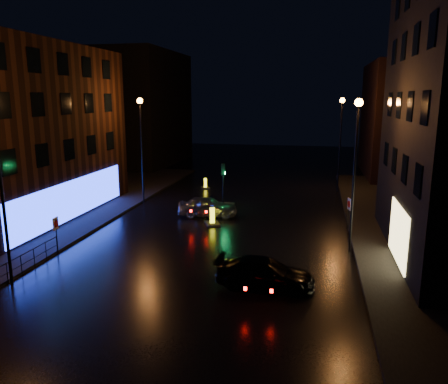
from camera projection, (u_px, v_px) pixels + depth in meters
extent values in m
plane|color=black|center=(187.00, 280.00, 20.51)|extent=(120.00, 120.00, 0.00)
cube|color=black|center=(30.00, 217.00, 30.96)|extent=(12.00, 44.00, 0.15)
cube|color=black|center=(2.00, 133.00, 30.00)|extent=(10.00, 18.00, 12.00)
cube|color=black|center=(144.00, 109.00, 55.70)|extent=(8.00, 16.00, 14.00)
cube|color=black|center=(405.00, 120.00, 46.81)|extent=(8.00, 14.00, 12.00)
cylinder|color=black|center=(3.00, 199.00, 19.31)|extent=(0.14, 0.14, 8.00)
cylinder|color=black|center=(142.00, 154.00, 34.61)|extent=(0.14, 0.14, 8.00)
cylinder|color=black|center=(140.00, 103.00, 33.76)|extent=(0.20, 0.20, 0.25)
sphere|color=orange|center=(140.00, 101.00, 33.73)|extent=(0.44, 0.44, 0.44)
cylinder|color=black|center=(354.00, 180.00, 23.83)|extent=(0.14, 0.14, 8.00)
cylinder|color=black|center=(359.00, 105.00, 22.97)|extent=(0.20, 0.20, 0.25)
sphere|color=orange|center=(359.00, 103.00, 22.94)|extent=(0.44, 0.44, 0.44)
cylinder|color=black|center=(340.00, 148.00, 39.13)|extent=(0.14, 0.14, 8.00)
cylinder|color=black|center=(342.00, 102.00, 38.27)|extent=(0.20, 0.20, 0.25)
sphere|color=orange|center=(342.00, 100.00, 38.24)|extent=(0.44, 0.44, 0.44)
cube|color=black|center=(223.00, 206.00, 34.12)|extent=(1.40, 2.40, 0.12)
cylinder|color=black|center=(223.00, 190.00, 33.84)|extent=(0.12, 0.12, 2.80)
cube|color=black|center=(223.00, 169.00, 33.50)|extent=(0.28, 0.22, 0.90)
cylinder|color=#0CFF59|center=(225.00, 173.00, 33.53)|extent=(0.05, 0.18, 0.18)
cylinder|color=black|center=(20.00, 256.00, 20.95)|extent=(0.05, 6.00, 0.05)
cylinder|color=black|center=(21.00, 265.00, 21.05)|extent=(0.04, 6.00, 0.04)
cylinder|color=black|center=(21.00, 265.00, 21.05)|extent=(0.04, 0.04, 1.00)
cylinder|color=black|center=(57.00, 245.00, 23.92)|extent=(0.04, 0.04, 1.00)
imported|color=#929599|center=(208.00, 207.00, 31.38)|extent=(4.42, 2.23, 1.44)
imported|color=black|center=(265.00, 273.00, 19.70)|extent=(4.57, 2.01, 1.30)
cube|color=black|center=(212.00, 224.00, 29.52)|extent=(1.34, 1.56, 0.11)
cube|color=#FDFF19|center=(212.00, 216.00, 29.41)|extent=(0.36, 0.31, 1.10)
cube|color=black|center=(212.00, 216.00, 29.41)|extent=(0.31, 0.16, 0.66)
cube|color=black|center=(205.00, 188.00, 41.27)|extent=(1.09, 1.28, 0.09)
cube|color=yellow|center=(205.00, 183.00, 41.18)|extent=(0.30, 0.25, 0.91)
cube|color=black|center=(205.00, 183.00, 41.18)|extent=(0.26, 0.12, 0.54)
cylinder|color=black|center=(57.00, 237.00, 23.70)|extent=(0.06, 0.06, 2.02)
cube|color=silver|center=(56.00, 224.00, 23.54)|extent=(0.08, 0.51, 0.69)
cylinder|color=#B20C0C|center=(56.00, 224.00, 23.54)|extent=(0.05, 0.40, 0.40)
cylinder|color=black|center=(349.00, 216.00, 27.43)|extent=(0.06, 0.06, 2.18)
cube|color=silver|center=(349.00, 204.00, 27.26)|extent=(0.20, 0.54, 0.74)
cylinder|color=#B20C0C|center=(349.00, 204.00, 27.26)|extent=(0.14, 0.43, 0.44)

